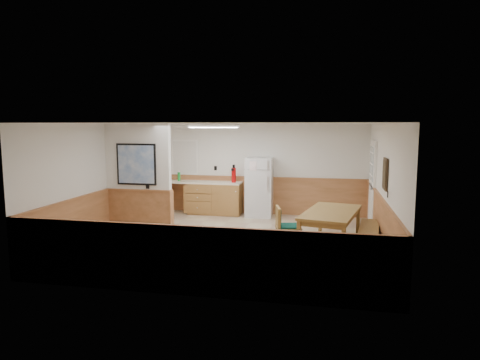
% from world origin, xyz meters
% --- Properties ---
extents(ground, '(6.00, 6.00, 0.00)m').
position_xyz_m(ground, '(0.00, 0.00, 0.00)').
color(ground, tan).
rests_on(ground, ground).
extents(ceiling, '(6.00, 6.00, 0.02)m').
position_xyz_m(ceiling, '(0.00, 0.00, 2.50)').
color(ceiling, white).
rests_on(ceiling, back_wall).
extents(back_wall, '(6.00, 0.02, 2.50)m').
position_xyz_m(back_wall, '(0.00, 3.00, 1.25)').
color(back_wall, white).
rests_on(back_wall, ground).
extents(right_wall, '(0.02, 6.00, 2.50)m').
position_xyz_m(right_wall, '(3.00, 0.00, 1.25)').
color(right_wall, white).
rests_on(right_wall, ground).
extents(left_wall, '(0.02, 6.00, 2.50)m').
position_xyz_m(left_wall, '(-3.00, 0.00, 1.25)').
color(left_wall, white).
rests_on(left_wall, ground).
extents(wainscot_back, '(6.00, 0.04, 1.00)m').
position_xyz_m(wainscot_back, '(0.00, 2.98, 0.50)').
color(wainscot_back, '#C17E4D').
rests_on(wainscot_back, ground).
extents(wainscot_right, '(0.04, 6.00, 1.00)m').
position_xyz_m(wainscot_right, '(2.98, 0.00, 0.50)').
color(wainscot_right, '#C17E4D').
rests_on(wainscot_right, ground).
extents(wainscot_left, '(0.04, 6.00, 1.00)m').
position_xyz_m(wainscot_left, '(-2.98, 0.00, 0.50)').
color(wainscot_left, '#C17E4D').
rests_on(wainscot_left, ground).
extents(partition_wall, '(1.50, 0.20, 2.50)m').
position_xyz_m(partition_wall, '(-2.25, 0.19, 1.23)').
color(partition_wall, white).
rests_on(partition_wall, ground).
extents(kitchen_counter, '(2.20, 0.61, 1.00)m').
position_xyz_m(kitchen_counter, '(-1.21, 2.68, 0.46)').
color(kitchen_counter, olive).
rests_on(kitchen_counter, ground).
extents(exterior_door, '(0.07, 1.02, 2.15)m').
position_xyz_m(exterior_door, '(2.96, 1.90, 1.05)').
color(exterior_door, white).
rests_on(exterior_door, ground).
extents(kitchen_window, '(0.80, 0.04, 1.00)m').
position_xyz_m(kitchen_window, '(-2.10, 2.98, 1.55)').
color(kitchen_window, white).
rests_on(kitchen_window, back_wall).
extents(wall_painting, '(0.04, 0.50, 0.60)m').
position_xyz_m(wall_painting, '(2.97, -0.30, 1.55)').
color(wall_painting, '#352515').
rests_on(wall_painting, right_wall).
extents(fluorescent_fixture, '(1.20, 0.30, 0.09)m').
position_xyz_m(fluorescent_fixture, '(-0.80, 1.30, 2.45)').
color(fluorescent_fixture, white).
rests_on(fluorescent_fixture, ceiling).
extents(refrigerator, '(0.73, 0.73, 1.59)m').
position_xyz_m(refrigerator, '(0.11, 2.63, 0.80)').
color(refrigerator, silver).
rests_on(refrigerator, ground).
extents(dining_table, '(1.32, 2.05, 0.75)m').
position_xyz_m(dining_table, '(2.00, -0.05, 0.66)').
color(dining_table, '#AC7E3F').
rests_on(dining_table, ground).
extents(dining_bench, '(0.59, 1.74, 0.45)m').
position_xyz_m(dining_bench, '(2.74, -0.09, 0.35)').
color(dining_bench, '#AC7E3F').
rests_on(dining_bench, ground).
extents(dining_chair, '(0.76, 0.59, 0.85)m').
position_xyz_m(dining_chair, '(1.08, -0.32, 0.49)').
color(dining_chair, '#AC7E3F').
rests_on(dining_chair, ground).
extents(fire_extinguisher, '(0.16, 0.16, 0.49)m').
position_xyz_m(fire_extinguisher, '(-0.61, 2.68, 1.11)').
color(fire_extinguisher, '#B1090B').
rests_on(fire_extinguisher, kitchen_counter).
extents(soap_bottle, '(0.09, 0.09, 0.25)m').
position_xyz_m(soap_bottle, '(-2.19, 2.69, 1.02)').
color(soap_bottle, '#1A912F').
rests_on(soap_bottle, kitchen_counter).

